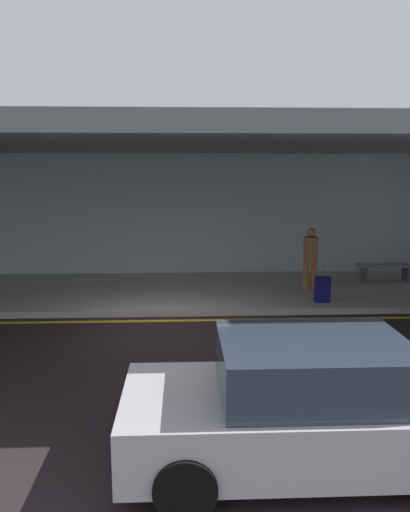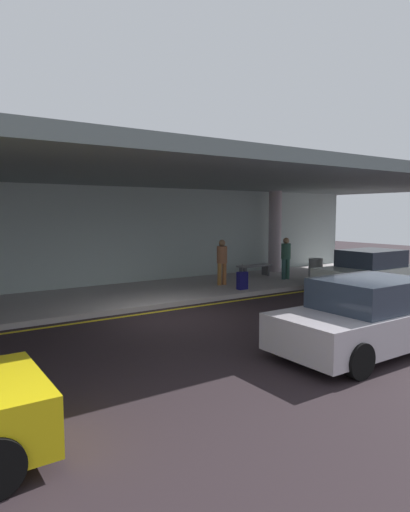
% 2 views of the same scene
% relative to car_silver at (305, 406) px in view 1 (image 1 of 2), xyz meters
% --- Properties ---
extents(ground_plane, '(60.00, 60.00, 0.00)m').
position_rel_car_silver_xyz_m(ground_plane, '(-1.78, 4.89, -0.71)').
color(ground_plane, '#291F23').
extents(sidewalk, '(26.00, 4.20, 0.15)m').
position_rel_car_silver_xyz_m(sidewalk, '(-1.78, 7.99, -0.64)').
color(sidewalk, '#ADA5A5').
rests_on(sidewalk, ground).
extents(lane_stripe_yellow, '(26.00, 0.14, 0.01)m').
position_rel_car_silver_xyz_m(lane_stripe_yellow, '(-1.78, 5.58, -0.71)').
color(lane_stripe_yellow, yellow).
rests_on(lane_stripe_yellow, ground).
extents(ceiling_overhang, '(28.00, 13.20, 0.30)m').
position_rel_car_silver_xyz_m(ceiling_overhang, '(-1.78, 7.49, 3.24)').
color(ceiling_overhang, slate).
rests_on(ceiling_overhang, support_column_far_left).
extents(terminal_back_wall, '(26.00, 0.30, 3.80)m').
position_rel_car_silver_xyz_m(terminal_back_wall, '(-1.78, 10.24, 1.19)').
color(terminal_back_wall, '#A9B8B5').
rests_on(terminal_back_wall, ground).
extents(car_silver, '(4.10, 1.92, 1.50)m').
position_rel_car_silver_xyz_m(car_silver, '(0.00, 0.00, 0.00)').
color(car_silver, '#C1B9C1').
rests_on(car_silver, ground).
extents(traveler_with_luggage, '(0.38, 0.38, 1.68)m').
position_rel_car_silver_xyz_m(traveler_with_luggage, '(1.98, 7.65, 0.40)').
color(traveler_with_luggage, '#9C6830').
rests_on(traveler_with_luggage, sidewalk).
extents(suitcase_upright_primary, '(0.36, 0.22, 0.90)m').
position_rel_car_silver_xyz_m(suitcase_upright_primary, '(2.00, 6.48, -0.25)').
color(suitcase_upright_primary, '#111054').
rests_on(suitcase_upright_primary, sidewalk).
extents(bench_metal, '(1.60, 0.50, 0.48)m').
position_rel_car_silver_xyz_m(bench_metal, '(4.44, 8.69, -0.21)').
color(bench_metal, slate).
rests_on(bench_metal, sidewalk).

